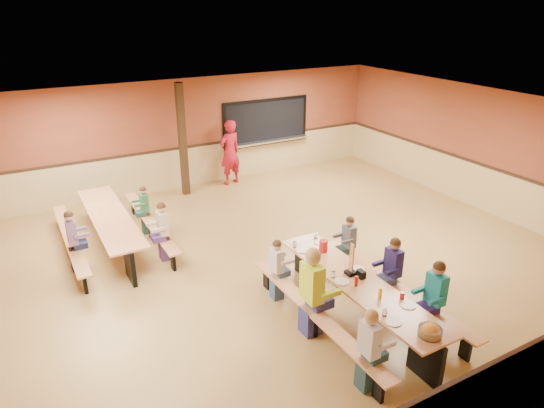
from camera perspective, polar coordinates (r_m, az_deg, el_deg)
ground at (r=9.91m, az=-0.26°, el=-6.80°), size 12.00×12.00×0.00m
room_envelope at (r=9.58m, az=-0.26°, el=-3.21°), size 12.04×10.04×3.02m
kitchen_pass_through at (r=14.61m, az=-0.69°, el=9.38°), size 2.78×0.28×1.38m
structural_post at (r=13.03m, az=-10.48°, el=7.36°), size 0.18×0.18×3.00m
cafeteria_table_main at (r=8.11m, az=9.92°, el=-10.20°), size 1.91×3.70×0.74m
cafeteria_table_second at (r=10.80m, az=-18.45°, el=-2.31°), size 1.91×3.70×0.74m
seated_child_white_left at (r=6.83m, az=11.28°, el=-16.57°), size 0.38×0.31×1.24m
seated_adult_yellow at (r=7.63m, az=4.69°, el=-10.35°), size 0.50×0.41×1.47m
seated_child_grey_left at (r=8.51m, az=0.57°, el=-7.79°), size 0.33×0.27×1.13m
seated_child_teal_right at (r=8.04m, az=18.58°, el=-10.55°), size 0.40×0.33×1.28m
seated_child_navy_right at (r=8.60m, az=13.97°, el=-7.76°), size 0.39×0.32×1.25m
seated_child_char_right at (r=9.41m, az=8.98°, el=-4.79°), size 0.34×0.28×1.16m
seated_child_purple_sec at (r=10.13m, az=-22.35°, el=-4.05°), size 0.38×0.31×1.22m
seated_child_green_sec at (r=11.22m, az=-14.71°, el=-0.72°), size 0.32×0.26×1.11m
seated_child_tan_sec at (r=9.97m, az=-12.65°, el=-3.20°), size 0.38×0.31×1.23m
standing_woman at (r=13.81m, az=-4.98°, el=6.06°), size 0.77×0.60×1.85m
punch_pitcher at (r=8.73m, az=6.08°, el=-4.94°), size 0.16×0.16×0.22m
chip_bowl at (r=7.04m, az=18.12°, el=-13.99°), size 0.32×0.32×0.15m
napkin_dispenser at (r=8.07m, az=10.44°, el=-8.11°), size 0.10×0.14×0.13m
condiment_mustard at (r=7.62m, az=12.61°, el=-10.14°), size 0.06×0.06×0.17m
condiment_ketchup at (r=7.83m, az=9.89°, el=-8.93°), size 0.06×0.06×0.17m
table_paddle at (r=8.09m, az=9.28°, el=-7.34°), size 0.16×0.16×0.56m
place_settings at (r=7.97m, az=10.06°, el=-8.58°), size 0.65×3.30×0.11m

